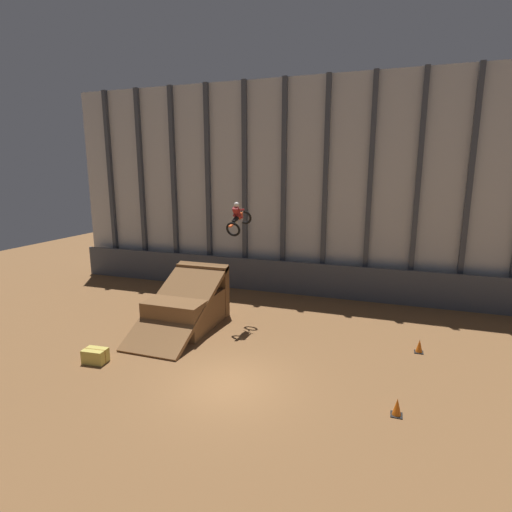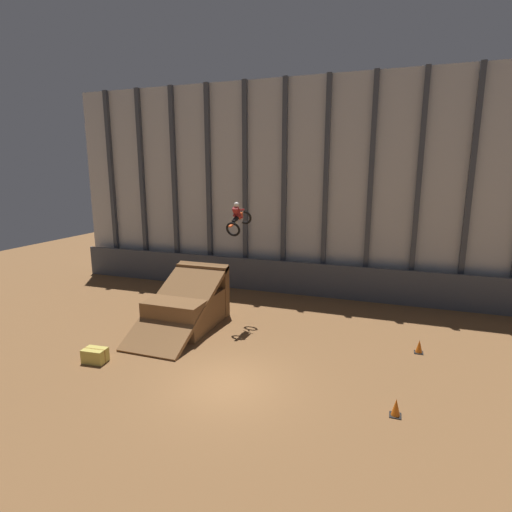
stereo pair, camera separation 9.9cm
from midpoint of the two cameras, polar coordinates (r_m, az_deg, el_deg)
ground_plane at (r=14.95m, az=-3.92°, el=-17.87°), size 60.00×60.00×0.00m
arena_back_wall at (r=24.56m, az=7.14°, el=9.51°), size 32.00×0.40×12.81m
lower_barrier at (r=24.59m, az=6.41°, el=-3.22°), size 31.36×0.20×2.02m
dirt_ramp at (r=20.08m, az=-9.42°, el=-7.00°), size 2.82×5.67×2.84m
rider_bike_solo at (r=19.25m, az=-2.40°, el=5.32°), size 0.83×1.87×1.64m
traffic_cone_near_ramp at (r=18.38m, az=22.42°, el=-11.87°), size 0.36×0.36×0.58m
traffic_cone_arena_edge at (r=13.91m, az=19.56°, el=-19.74°), size 0.36×0.36×0.58m
hay_bale_trackside at (r=17.51m, az=-21.85°, el=-13.05°), size 0.95×0.68×0.57m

